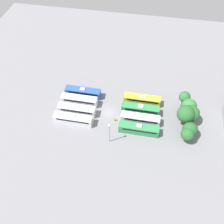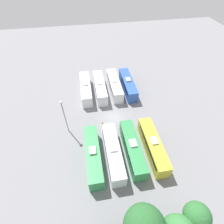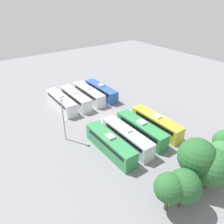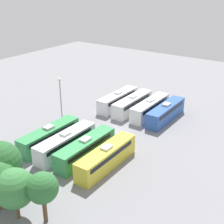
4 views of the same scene
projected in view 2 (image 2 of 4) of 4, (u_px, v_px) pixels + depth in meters
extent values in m
plane|color=gray|center=(114.00, 118.00, 40.14)|extent=(120.91, 120.91, 0.00)
cube|color=#2D56A8|center=(128.00, 85.00, 46.42)|extent=(2.50, 11.62, 3.01)
cube|color=black|center=(128.00, 83.00, 45.63)|extent=(2.54, 9.88, 0.66)
cube|color=black|center=(123.00, 70.00, 49.83)|extent=(2.20, 0.08, 1.05)
cube|color=#B2B2B7|center=(128.00, 79.00, 45.22)|extent=(1.20, 1.60, 0.35)
cube|color=silver|center=(114.00, 85.00, 46.21)|extent=(2.50, 11.62, 3.01)
cube|color=black|center=(115.00, 83.00, 45.43)|extent=(2.54, 9.88, 0.66)
cube|color=black|center=(111.00, 71.00, 49.63)|extent=(2.20, 0.08, 1.05)
cube|color=white|center=(115.00, 80.00, 45.02)|extent=(1.20, 1.60, 0.35)
cube|color=silver|center=(100.00, 87.00, 45.58)|extent=(2.50, 11.62, 3.01)
cube|color=black|center=(100.00, 86.00, 44.79)|extent=(2.54, 9.88, 0.66)
cube|color=black|center=(97.00, 73.00, 48.99)|extent=(2.20, 0.08, 1.05)
cube|color=white|center=(100.00, 82.00, 44.38)|extent=(1.20, 1.60, 0.35)
cube|color=silver|center=(86.00, 89.00, 45.21)|extent=(2.50, 11.62, 3.01)
cube|color=black|center=(86.00, 87.00, 44.42)|extent=(2.54, 9.88, 0.66)
cube|color=black|center=(84.00, 74.00, 48.62)|extent=(2.20, 0.08, 1.05)
cube|color=silver|center=(85.00, 83.00, 44.01)|extent=(1.20, 1.60, 0.35)
cube|color=gold|center=(153.00, 146.00, 33.00)|extent=(2.50, 11.62, 3.01)
cube|color=black|center=(154.00, 145.00, 32.21)|extent=(2.54, 9.88, 0.66)
cube|color=black|center=(144.00, 120.00, 36.41)|extent=(2.20, 0.08, 1.05)
cube|color=silver|center=(154.00, 141.00, 31.80)|extent=(1.20, 1.60, 0.35)
cube|color=#338C4C|center=(132.00, 148.00, 32.61)|extent=(2.50, 11.62, 3.01)
cube|color=black|center=(133.00, 147.00, 31.82)|extent=(2.54, 9.88, 0.66)
cube|color=black|center=(126.00, 122.00, 36.02)|extent=(2.20, 0.08, 1.05)
cube|color=white|center=(133.00, 143.00, 31.41)|extent=(1.20, 1.60, 0.35)
cube|color=silver|center=(113.00, 153.00, 31.94)|extent=(2.50, 11.62, 3.01)
cube|color=black|center=(113.00, 152.00, 31.15)|extent=(2.54, 9.88, 0.66)
cube|color=black|center=(108.00, 126.00, 35.35)|extent=(2.20, 0.08, 1.05)
cube|color=silver|center=(113.00, 148.00, 30.74)|extent=(1.20, 1.60, 0.35)
cube|color=#338C4C|center=(93.00, 155.00, 31.56)|extent=(2.50, 11.62, 3.01)
cube|color=black|center=(93.00, 154.00, 30.77)|extent=(2.54, 9.88, 0.66)
cube|color=black|center=(90.00, 128.00, 34.97)|extent=(2.20, 0.08, 1.05)
cube|color=#B2B2B7|center=(93.00, 150.00, 30.36)|extent=(1.20, 1.60, 0.35)
cylinder|color=gold|center=(103.00, 125.00, 37.57)|extent=(0.36, 0.36, 1.56)
sphere|color=tan|center=(102.00, 122.00, 36.92)|extent=(0.24, 0.24, 0.24)
cylinder|color=gray|center=(65.00, 118.00, 34.57)|extent=(0.20, 0.20, 8.05)
sphere|color=#EAE5C6|center=(61.00, 102.00, 31.56)|extent=(0.60, 0.60, 0.60)
cylinder|color=brown|center=(190.00, 222.00, 24.14)|extent=(0.48, 0.48, 3.36)
sphere|color=#2D6B33|center=(197.00, 216.00, 22.06)|extent=(3.50, 3.50, 3.50)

